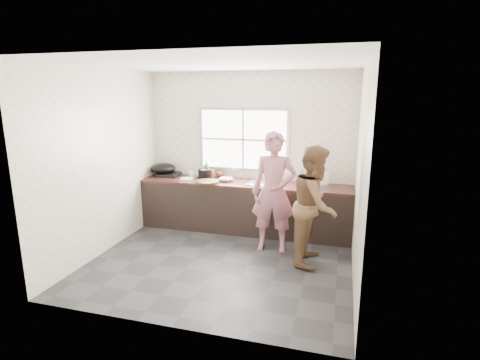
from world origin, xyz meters
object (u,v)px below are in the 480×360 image
(bowl_held, at_px, (282,183))
(glass_jar, at_px, (191,174))
(woman, at_px, (274,196))
(plate_food, at_px, (187,179))
(black_pot, at_px, (205,174))
(bowl_mince, at_px, (226,180))
(bowl_crabs, at_px, (275,183))
(bottle_brown_short, at_px, (220,174))
(bottle_brown_tall, at_px, (211,173))
(burner, at_px, (169,174))
(pot_lid_left, at_px, (184,181))
(cutting_board, at_px, (208,182))
(wok, at_px, (163,168))
(person_side, at_px, (315,205))
(bottle_green, at_px, (207,168))
(dish_rack, at_px, (314,179))
(pot_lid_right, at_px, (195,176))

(bowl_held, bearing_deg, glass_jar, 174.62)
(woman, relative_size, plate_food, 7.45)
(black_pot, bearing_deg, bowl_mince, -14.74)
(bowl_crabs, bearing_deg, bottle_brown_short, 165.06)
(bowl_mince, bearing_deg, bottle_brown_tall, 157.16)
(bottle_brown_short, bearing_deg, burner, -174.40)
(black_pot, distance_m, pot_lid_left, 0.42)
(cutting_board, height_order, bowl_held, bowl_held)
(bowl_crabs, distance_m, wok, 2.10)
(bottle_brown_short, bearing_deg, glass_jar, -172.73)
(bowl_held, bearing_deg, person_side, -56.29)
(cutting_board, bearing_deg, glass_jar, 141.60)
(bowl_crabs, height_order, pot_lid_left, bowl_crabs)
(plate_food, relative_size, bottle_brown_tall, 1.08)
(wok, bearing_deg, bowl_mince, -4.20)
(black_pot, height_order, bottle_green, bottle_green)
(bowl_crabs, distance_m, glass_jar, 1.60)
(bowl_crabs, distance_m, pot_lid_left, 1.57)
(plate_food, xyz_separation_m, dish_rack, (2.21, 0.02, 0.13))
(woman, height_order, pot_lid_right, woman)
(plate_food, height_order, glass_jar, glass_jar)
(bottle_green, distance_m, dish_rack, 1.95)
(woman, height_order, dish_rack, woman)
(black_pot, bearing_deg, wok, -178.40)
(glass_jar, bearing_deg, black_pot, -9.41)
(cutting_board, relative_size, burner, 1.04)
(glass_jar, relative_size, dish_rack, 0.29)
(pot_lid_left, bearing_deg, bottle_brown_short, 41.03)
(cutting_board, distance_m, bowl_mince, 0.33)
(bowl_crabs, bearing_deg, person_side, -50.51)
(bowl_mince, height_order, burner, same)
(plate_food, relative_size, burner, 0.61)
(bowl_crabs, bearing_deg, glass_jar, 172.39)
(bottle_brown_tall, relative_size, wok, 0.46)
(woman, distance_m, bottle_brown_tall, 1.51)
(woman, distance_m, pot_lid_right, 1.85)
(woman, xyz_separation_m, plate_food, (-1.67, 0.62, 0.03))
(bottle_brown_short, bearing_deg, bowl_mince, -51.66)
(person_side, relative_size, pot_lid_left, 7.09)
(bowl_held, distance_m, bottle_brown_tall, 1.30)
(cutting_board, relative_size, wok, 0.85)
(cutting_board, height_order, black_pot, black_pot)
(bowl_held, height_order, plate_food, bowl_held)
(bowl_crabs, relative_size, glass_jar, 1.66)
(plate_food, xyz_separation_m, bottle_green, (0.28, 0.27, 0.15))
(bowl_mince, xyz_separation_m, plate_food, (-0.71, -0.04, -0.02))
(bowl_held, bearing_deg, bowl_crabs, -152.27)
(bowl_held, xyz_separation_m, bottle_green, (-1.40, 0.23, 0.13))
(cutting_board, height_order, wok, wok)
(glass_jar, bearing_deg, burner, -176.60)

